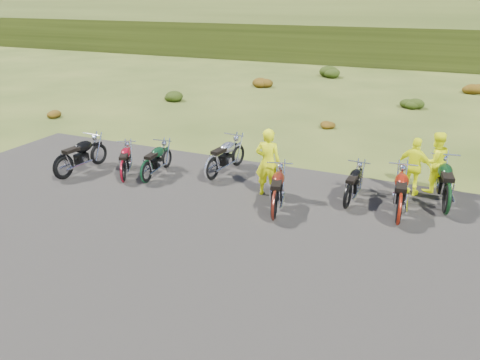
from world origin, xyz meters
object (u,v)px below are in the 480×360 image
at_px(motorcycle_0, 65,180).
at_px(motorcycle_7, 444,215).
at_px(motorcycle_3, 212,181).
at_px(person_middle, 268,163).

distance_m(motorcycle_0, motorcycle_7, 10.72).
bearing_deg(motorcycle_7, motorcycle_3, 84.74).
bearing_deg(motorcycle_3, person_middle, -92.32).
xyz_separation_m(motorcycle_3, person_middle, (1.87, -0.32, 0.95)).
bearing_deg(person_middle, motorcycle_0, 7.06).
height_order(motorcycle_0, motorcycle_3, motorcycle_3).
bearing_deg(motorcycle_0, motorcycle_3, -62.83).
distance_m(motorcycle_0, motorcycle_3, 4.44).
height_order(motorcycle_3, motorcycle_7, motorcycle_7).
bearing_deg(motorcycle_0, motorcycle_7, -74.23).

